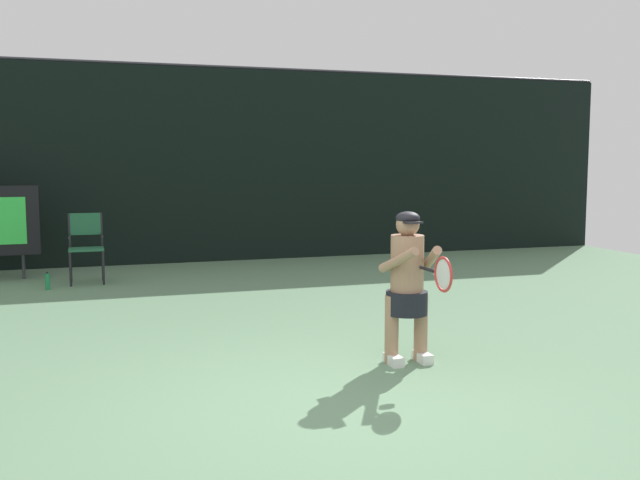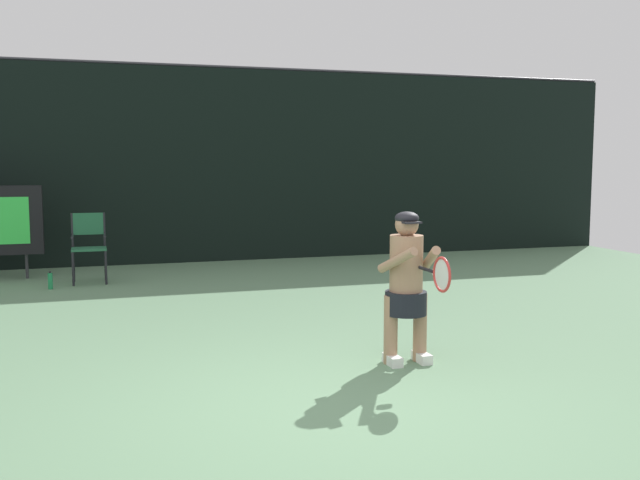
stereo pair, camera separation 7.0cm
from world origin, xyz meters
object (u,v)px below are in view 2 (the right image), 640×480
tennis_racket (441,274)px  tennis_player (407,282)px  water_bottle (50,281)px  umpire_chair (89,243)px

tennis_racket → tennis_player: bearing=116.8°
tennis_player → tennis_racket: 0.57m
tennis_player → water_bottle: bearing=123.3°
water_bottle → tennis_racket: tennis_racket is taller
umpire_chair → tennis_player: 6.30m
water_bottle → tennis_racket: bearing=-58.8°
water_bottle → tennis_player: size_ratio=0.19×
umpire_chair → tennis_racket: umpire_chair is taller
umpire_chair → tennis_player: size_ratio=0.76×
tennis_racket → water_bottle: bearing=140.7°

